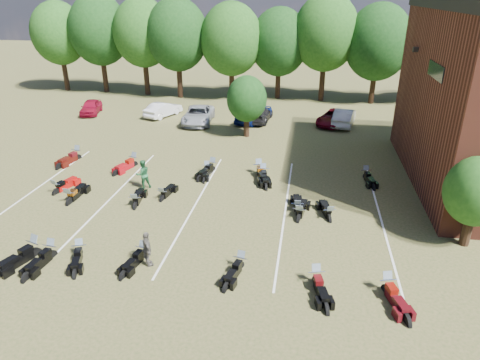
% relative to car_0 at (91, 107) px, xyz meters
% --- Properties ---
extents(ground, '(160.00, 160.00, 0.00)m').
position_rel_car_0_xyz_m(ground, '(17.86, -20.01, -0.66)').
color(ground, brown).
rests_on(ground, ground).
extents(car_0, '(2.45, 4.16, 1.33)m').
position_rel_car_0_xyz_m(car_0, '(0.00, 0.00, 0.00)').
color(car_0, maroon).
rests_on(car_0, ground).
extents(car_1, '(2.85, 4.34, 1.35)m').
position_rel_car_0_xyz_m(car_1, '(7.18, 0.22, 0.01)').
color(car_1, silver).
rests_on(car_1, ground).
extents(car_2, '(2.93, 5.50, 1.47)m').
position_rel_car_0_xyz_m(car_2, '(11.02, -1.41, 0.07)').
color(car_2, '#989BA1').
rests_on(car_2, ground).
extents(car_3, '(2.21, 4.63, 1.30)m').
position_rel_car_0_xyz_m(car_3, '(16.39, 0.04, -0.01)').
color(car_3, black).
rests_on(car_3, ground).
extents(car_4, '(3.44, 4.79, 1.52)m').
position_rel_car_0_xyz_m(car_4, '(15.86, -0.33, 0.09)').
color(car_4, '#0B1951').
rests_on(car_4, ground).
extents(car_5, '(2.41, 4.77, 1.50)m').
position_rel_car_0_xyz_m(car_5, '(23.87, -0.03, 0.09)').
color(car_5, '#BCBBB6').
rests_on(car_5, ground).
extents(car_6, '(3.65, 5.09, 1.29)m').
position_rel_car_0_xyz_m(car_6, '(23.02, 0.04, -0.02)').
color(car_6, '#560412').
rests_on(car_6, ground).
extents(car_7, '(2.63, 5.12, 1.42)m').
position_rel_car_0_xyz_m(car_7, '(33.20, -0.60, 0.05)').
color(car_7, '#3C3B41').
rests_on(car_7, ground).
extents(person_green, '(1.11, 1.07, 1.80)m').
position_rel_car_0_xyz_m(person_green, '(11.23, -15.43, 0.23)').
color(person_green, '#235E34').
rests_on(person_green, ground).
extents(person_grey, '(0.88, 1.01, 1.63)m').
position_rel_car_0_xyz_m(person_grey, '(14.33, -23.00, 0.15)').
color(person_grey, '#544F48').
rests_on(person_grey, ground).
extents(motorcycle_0, '(1.52, 2.64, 1.40)m').
position_rel_car_0_xyz_m(motorcycle_0, '(9.02, -23.13, -0.66)').
color(motorcycle_0, black).
rests_on(motorcycle_0, ground).
extents(motorcycle_1, '(0.91, 2.33, 1.27)m').
position_rel_car_0_xyz_m(motorcycle_1, '(9.85, -23.15, -0.66)').
color(motorcycle_1, black).
rests_on(motorcycle_1, ground).
extents(motorcycle_2, '(1.32, 2.17, 1.16)m').
position_rel_car_0_xyz_m(motorcycle_2, '(11.06, -22.84, -0.66)').
color(motorcycle_2, black).
rests_on(motorcycle_2, ground).
extents(motorcycle_3, '(1.05, 2.17, 1.16)m').
position_rel_car_0_xyz_m(motorcycle_3, '(13.89, -22.54, -0.66)').
color(motorcycle_3, black).
rests_on(motorcycle_3, ground).
extents(motorcycle_4, '(1.12, 2.18, 1.16)m').
position_rel_car_0_xyz_m(motorcycle_4, '(18.31, -22.62, -0.66)').
color(motorcycle_4, black).
rests_on(motorcycle_4, ground).
extents(motorcycle_5, '(1.22, 2.33, 1.24)m').
position_rel_car_0_xyz_m(motorcycle_5, '(21.50, -23.16, -0.66)').
color(motorcycle_5, black).
rests_on(motorcycle_5, ground).
extents(motorcycle_6, '(1.36, 2.42, 1.29)m').
position_rel_car_0_xyz_m(motorcycle_6, '(24.25, -23.26, -0.66)').
color(motorcycle_6, '#42090E').
rests_on(motorcycle_6, ground).
extents(motorcycle_7, '(1.27, 2.41, 1.28)m').
position_rel_car_0_xyz_m(motorcycle_7, '(6.45, -17.03, -0.66)').
color(motorcycle_7, '#9A0D0B').
rests_on(motorcycle_7, ground).
extents(motorcycle_8, '(0.80, 2.44, 1.35)m').
position_rel_car_0_xyz_m(motorcycle_8, '(7.88, -18.08, -0.66)').
color(motorcycle_8, black).
rests_on(motorcycle_8, ground).
extents(motorcycle_9, '(1.01, 2.32, 1.25)m').
position_rel_car_0_xyz_m(motorcycle_9, '(11.70, -17.97, -0.66)').
color(motorcycle_9, black).
rests_on(motorcycle_9, ground).
extents(motorcycle_10, '(0.95, 2.10, 1.13)m').
position_rel_car_0_xyz_m(motorcycle_10, '(12.87, -16.84, -0.66)').
color(motorcycle_10, black).
rests_on(motorcycle_10, ground).
extents(motorcycle_11, '(1.08, 2.40, 1.29)m').
position_rel_car_0_xyz_m(motorcycle_11, '(20.62, -17.94, -0.66)').
color(motorcycle_11, black).
rests_on(motorcycle_11, ground).
extents(motorcycle_12, '(0.86, 2.18, 1.19)m').
position_rel_car_0_xyz_m(motorcycle_12, '(20.49, -17.21, -0.66)').
color(motorcycle_12, black).
rests_on(motorcycle_12, ground).
extents(motorcycle_13, '(1.22, 2.28, 1.21)m').
position_rel_car_0_xyz_m(motorcycle_13, '(22.17, -17.68, -0.66)').
color(motorcycle_13, black).
rests_on(motorcycle_13, ground).
extents(motorcycle_14, '(1.26, 2.62, 1.40)m').
position_rel_car_0_xyz_m(motorcycle_14, '(4.83, -11.64, -0.66)').
color(motorcycle_14, '#3F0C09').
rests_on(motorcycle_14, ground).
extents(motorcycle_15, '(1.48, 2.52, 1.34)m').
position_rel_car_0_xyz_m(motorcycle_15, '(9.26, -12.19, -0.66)').
color(motorcycle_15, maroon).
rests_on(motorcycle_15, ground).
extents(motorcycle_16, '(0.87, 2.09, 1.13)m').
position_rel_car_0_xyz_m(motorcycle_16, '(14.44, -12.58, -0.66)').
color(motorcycle_16, black).
rests_on(motorcycle_16, ground).
extents(motorcycle_17, '(1.56, 2.65, 1.41)m').
position_rel_car_0_xyz_m(motorcycle_17, '(17.83, -12.21, -0.66)').
color(motorcycle_17, black).
rests_on(motorcycle_17, ground).
extents(motorcycle_18, '(1.33, 2.45, 1.31)m').
position_rel_car_0_xyz_m(motorcycle_18, '(14.72, -12.21, -0.66)').
color(motorcycle_18, black).
rests_on(motorcycle_18, ground).
extents(motorcycle_19, '(1.22, 2.43, 1.30)m').
position_rel_car_0_xyz_m(motorcycle_19, '(18.17, -12.74, -0.66)').
color(motorcycle_19, black).
rests_on(motorcycle_19, ground).
extents(motorcycle_20, '(1.09, 2.26, 1.21)m').
position_rel_car_0_xyz_m(motorcycle_20, '(24.59, -11.85, -0.66)').
color(motorcycle_20, black).
rests_on(motorcycle_20, ground).
extents(tree_line, '(56.00, 6.00, 9.79)m').
position_rel_car_0_xyz_m(tree_line, '(16.86, 8.99, 5.65)').
color(tree_line, black).
rests_on(tree_line, ground).
extents(young_tree_near_building, '(2.80, 2.80, 4.16)m').
position_rel_car_0_xyz_m(young_tree_near_building, '(28.36, -19.01, 2.09)').
color(young_tree_near_building, black).
rests_on(young_tree_near_building, ground).
extents(young_tree_midfield, '(3.20, 3.20, 4.70)m').
position_rel_car_0_xyz_m(young_tree_midfield, '(15.86, -4.51, 2.43)').
color(young_tree_midfield, black).
rests_on(young_tree_midfield, ground).
extents(parking_lines, '(20.10, 14.00, 0.01)m').
position_rel_car_0_xyz_m(parking_lines, '(14.86, -17.01, -0.66)').
color(parking_lines, silver).
rests_on(parking_lines, ground).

